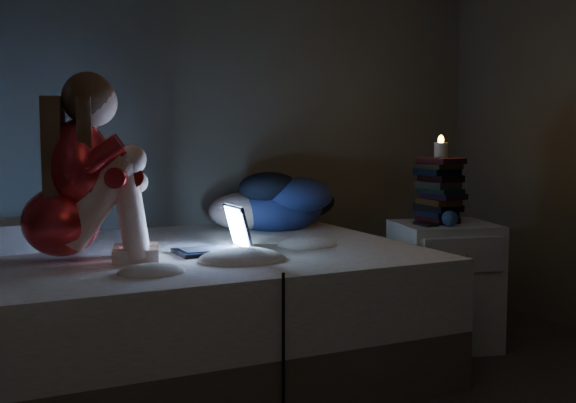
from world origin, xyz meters
TOP-DOWN VIEW (x-y plane):
  - wall_back at (0.00, 1.91)m, footprint 3.60×0.02m
  - bed at (-0.47, 1.10)m, footprint 2.14×1.61m
  - woman at (-1.01, 1.01)m, footprint 0.57×0.45m
  - laptop at (-0.37, 0.94)m, footprint 0.32×0.23m
  - clothes_pile at (0.25, 1.55)m, footprint 0.65×0.57m
  - nightstand at (0.91, 0.89)m, footprint 0.58×0.55m
  - book_stack at (0.91, 0.94)m, footprint 0.19×0.25m
  - candle at (0.91, 0.94)m, footprint 0.07×0.07m
  - phone at (0.78, 0.83)m, footprint 0.10×0.15m
  - blue_orb at (0.88, 0.77)m, footprint 0.08×0.08m

SIDE VIEW (x-z plane):
  - bed at x=-0.47m, z-range 0.00..0.59m
  - nightstand at x=0.91m, z-range 0.00..0.66m
  - phone at x=0.78m, z-range 0.66..0.67m
  - blue_orb at x=0.88m, z-range 0.66..0.74m
  - laptop at x=-0.37m, z-range 0.59..0.81m
  - clothes_pile at x=0.25m, z-range 0.59..0.92m
  - book_stack at x=0.91m, z-range 0.66..0.96m
  - woman at x=-1.01m, z-range 0.59..1.39m
  - candle at x=0.91m, z-range 0.96..1.04m
  - wall_back at x=0.00m, z-range 0.00..2.60m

